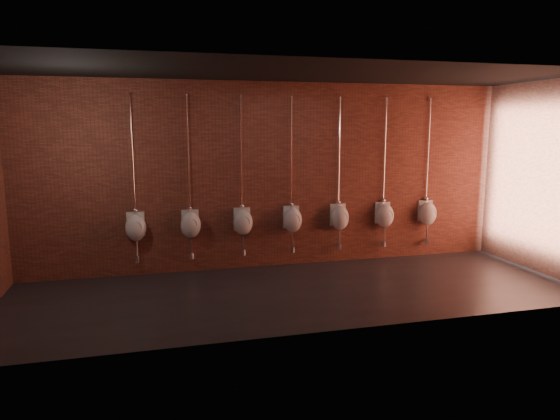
{
  "coord_description": "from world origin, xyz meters",
  "views": [
    {
      "loc": [
        -2.05,
        -6.88,
        2.45
      ],
      "look_at": [
        -0.05,
        0.9,
        1.1
      ],
      "focal_mm": 32.0,
      "sensor_mm": 36.0,
      "label": 1
    }
  ],
  "objects_px": {
    "urinal_3": "(292,219)",
    "urinal_4": "(340,217)",
    "urinal_2": "(243,221)",
    "urinal_6": "(427,213)",
    "urinal_5": "(385,215)",
    "urinal_1": "(191,224)",
    "urinal_0": "(136,226)"
  },
  "relations": [
    {
      "from": "urinal_1",
      "to": "urinal_5",
      "type": "height_order",
      "value": "same"
    },
    {
      "from": "urinal_2",
      "to": "urinal_4",
      "type": "distance_m",
      "value": 1.76
    },
    {
      "from": "urinal_4",
      "to": "urinal_6",
      "type": "bearing_deg",
      "value": 0.0
    },
    {
      "from": "urinal_1",
      "to": "urinal_3",
      "type": "distance_m",
      "value": 1.76
    },
    {
      "from": "urinal_5",
      "to": "urinal_6",
      "type": "distance_m",
      "value": 0.88
    },
    {
      "from": "urinal_1",
      "to": "urinal_4",
      "type": "distance_m",
      "value": 2.65
    },
    {
      "from": "urinal_0",
      "to": "urinal_6",
      "type": "distance_m",
      "value": 5.29
    },
    {
      "from": "urinal_2",
      "to": "urinal_3",
      "type": "xyz_separation_m",
      "value": [
        0.88,
        0.0,
        0.0
      ]
    },
    {
      "from": "urinal_5",
      "to": "urinal_3",
      "type": "bearing_deg",
      "value": 180.0
    },
    {
      "from": "urinal_1",
      "to": "urinal_2",
      "type": "distance_m",
      "value": 0.88
    },
    {
      "from": "urinal_3",
      "to": "urinal_5",
      "type": "distance_m",
      "value": 1.76
    },
    {
      "from": "urinal_4",
      "to": "urinal_1",
      "type": "bearing_deg",
      "value": 180.0
    },
    {
      "from": "urinal_2",
      "to": "urinal_5",
      "type": "bearing_deg",
      "value": 0.0
    },
    {
      "from": "urinal_3",
      "to": "urinal_5",
      "type": "xyz_separation_m",
      "value": [
        1.76,
        0.0,
        0.0
      ]
    },
    {
      "from": "urinal_2",
      "to": "urinal_6",
      "type": "relative_size",
      "value": 1.0
    },
    {
      "from": "urinal_0",
      "to": "urinal_5",
      "type": "xyz_separation_m",
      "value": [
        4.41,
        0.0,
        0.0
      ]
    },
    {
      "from": "urinal_2",
      "to": "urinal_3",
      "type": "distance_m",
      "value": 0.88
    },
    {
      "from": "urinal_4",
      "to": "urinal_3",
      "type": "bearing_deg",
      "value": 180.0
    },
    {
      "from": "urinal_6",
      "to": "urinal_1",
      "type": "bearing_deg",
      "value": 180.0
    },
    {
      "from": "urinal_2",
      "to": "urinal_3",
      "type": "height_order",
      "value": "same"
    },
    {
      "from": "urinal_0",
      "to": "urinal_5",
      "type": "bearing_deg",
      "value": 0.0
    },
    {
      "from": "urinal_2",
      "to": "urinal_6",
      "type": "xyz_separation_m",
      "value": [
        3.53,
        0.0,
        0.0
      ]
    },
    {
      "from": "urinal_6",
      "to": "urinal_3",
      "type": "bearing_deg",
      "value": 180.0
    },
    {
      "from": "urinal_5",
      "to": "urinal_1",
      "type": "bearing_deg",
      "value": 180.0
    },
    {
      "from": "urinal_5",
      "to": "urinal_6",
      "type": "xyz_separation_m",
      "value": [
        0.88,
        0.0,
        0.0
      ]
    },
    {
      "from": "urinal_3",
      "to": "urinal_4",
      "type": "distance_m",
      "value": 0.88
    },
    {
      "from": "urinal_0",
      "to": "urinal_4",
      "type": "bearing_deg",
      "value": 0.0
    },
    {
      "from": "urinal_3",
      "to": "urinal_5",
      "type": "height_order",
      "value": "same"
    },
    {
      "from": "urinal_0",
      "to": "urinal_4",
      "type": "distance_m",
      "value": 3.53
    },
    {
      "from": "urinal_2",
      "to": "urinal_4",
      "type": "height_order",
      "value": "same"
    },
    {
      "from": "urinal_2",
      "to": "urinal_5",
      "type": "xyz_separation_m",
      "value": [
        2.65,
        0.0,
        0.0
      ]
    },
    {
      "from": "urinal_2",
      "to": "urinal_6",
      "type": "bearing_deg",
      "value": 0.0
    }
  ]
}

